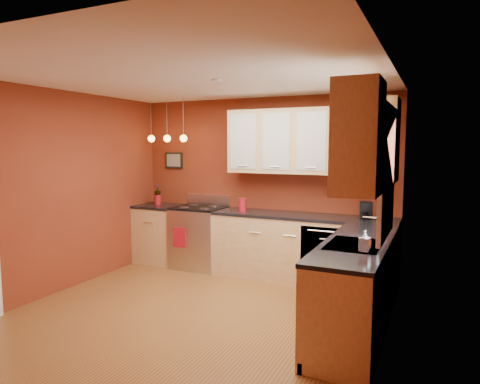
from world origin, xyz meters
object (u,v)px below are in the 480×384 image
at_px(gas_range, 199,237).
at_px(coffee_maker, 366,211).
at_px(red_canister, 242,205).
at_px(soap_pump, 365,241).
at_px(sink, 354,247).

distance_m(gas_range, coffee_maker, 2.56).
xyz_separation_m(gas_range, coffee_maker, (2.50, 0.01, 0.56)).
bearing_deg(gas_range, coffee_maker, 0.13).
relative_size(red_canister, soap_pump, 0.96).
bearing_deg(soap_pump, coffee_maker, 98.31).
bearing_deg(red_canister, sink, -38.11).
height_order(red_canister, soap_pump, soap_pump).
distance_m(gas_range, sink, 3.05).
distance_m(gas_range, red_canister, 0.94).
height_order(sink, soap_pump, sink).
distance_m(sink, coffee_maker, 1.52).
distance_m(sink, soap_pump, 0.32).
relative_size(sink, coffee_maker, 3.07).
xyz_separation_m(coffee_maker, soap_pump, (0.26, -1.77, -0.01)).
relative_size(gas_range, soap_pump, 5.62).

